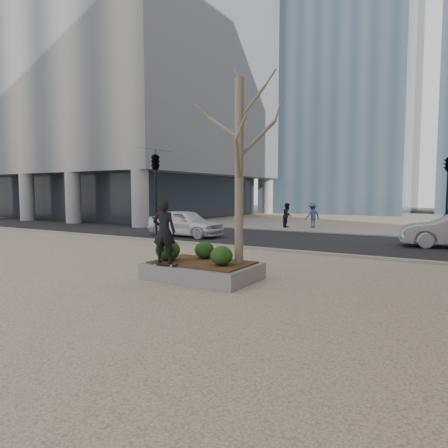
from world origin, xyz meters
The scene contains 17 objects.
ground centered at (0.00, 0.00, 0.00)m, with size 120.00×120.00×0.00m, color tan.
street centered at (0.00, 10.00, 0.01)m, with size 60.00×8.00×0.02m, color black.
far_sidewalk centered at (0.00, 17.00, 0.01)m, with size 60.00×6.00×0.02m, color gray.
planter centered at (1.00, 0.00, 0.23)m, with size 3.00×2.00×0.45m, color gray.
planter_mulch centered at (1.00, 0.00, 0.47)m, with size 2.70×1.70×0.04m, color #382314.
sycamore_tree centered at (2.00, 0.30, 3.79)m, with size 2.80×2.80×6.60m, color gray, non-canonical shape.
shrub_left centered at (0.00, -0.32, 0.79)m, with size 0.71×0.71×0.61m, color #173E13.
shrub_middle centered at (0.72, 0.51, 0.74)m, with size 0.59×0.59×0.50m, color #143F15.
shrub_right centered at (1.74, -0.19, 0.75)m, with size 0.60×0.60×0.51m, color black.
skateboard centered at (0.34, -0.88, 0.49)m, with size 0.78×0.20×0.07m, color black, non-canonical shape.
skateboarder centered at (0.34, -0.88, 1.39)m, with size 0.63×0.42×1.74m, color black.
police_car centered at (-5.82, 8.38, 0.76)m, with size 1.76×4.36×1.49m, color white.
pedestrian_a centered at (-3.12, 16.50, 0.86)m, with size 0.82×0.64×1.68m, color black.
pedestrian_b centered at (-1.59, 17.25, 0.88)m, with size 1.10×0.63×1.70m, color #3D486D.
traffic_light_near centered at (-5.50, 5.60, 2.25)m, with size 0.60×2.48×4.50m, color black, non-canonical shape.
traffic_light_far centered at (6.50, 14.60, 2.25)m, with size 0.60×2.48×4.50m, color black, non-canonical shape.
building_glass_a centered at (-6.00, 42.00, 22.50)m, with size 16.00×16.00×45.00m, color slate.
Camera 1 is at (7.25, -9.23, 2.45)m, focal length 32.00 mm.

